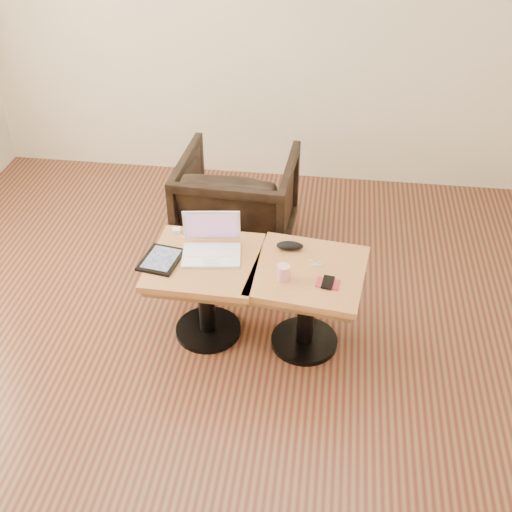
# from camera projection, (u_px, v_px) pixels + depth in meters

# --- Properties ---
(room_shell) EXTENTS (4.52, 4.52, 2.71)m
(room_shell) POSITION_uv_depth(u_px,v_px,m) (205.00, 150.00, 2.93)
(room_shell) COLOR #4D201A
(room_shell) RESTS_ON ground
(side_table_left) EXTENTS (0.62, 0.62, 0.55)m
(side_table_left) POSITION_uv_depth(u_px,v_px,m) (205.00, 278.00, 3.67)
(side_table_left) COLOR black
(side_table_left) RESTS_ON ground
(side_table_right) EXTENTS (0.68, 0.68, 0.55)m
(side_table_right) POSITION_uv_depth(u_px,v_px,m) (307.00, 289.00, 3.60)
(side_table_right) COLOR black
(side_table_right) RESTS_ON ground
(laptop) EXTENTS (0.36, 0.31, 0.23)m
(laptop) POSITION_uv_depth(u_px,v_px,m) (211.00, 246.00, 3.62)
(laptop) COLOR white
(laptop) RESTS_ON side_table_left
(tablet) EXTENTS (0.24, 0.28, 0.02)m
(tablet) POSITION_uv_depth(u_px,v_px,m) (161.00, 260.00, 3.57)
(tablet) COLOR black
(tablet) RESTS_ON side_table_left
(charging_adapter) EXTENTS (0.06, 0.06, 0.03)m
(charging_adapter) POSITION_uv_depth(u_px,v_px,m) (177.00, 231.00, 3.80)
(charging_adapter) COLOR white
(charging_adapter) RESTS_ON side_table_left
(glasses_case) EXTENTS (0.16, 0.08, 0.05)m
(glasses_case) POSITION_uv_depth(u_px,v_px,m) (290.00, 246.00, 3.66)
(glasses_case) COLOR black
(glasses_case) RESTS_ON side_table_right
(striped_cup) EXTENTS (0.08, 0.08, 0.09)m
(striped_cup) POSITION_uv_depth(u_px,v_px,m) (283.00, 273.00, 3.42)
(striped_cup) COLOR #F55371
(striped_cup) RESTS_ON side_table_right
(earbuds_tangle) EXTENTS (0.08, 0.05, 0.02)m
(earbuds_tangle) POSITION_uv_depth(u_px,v_px,m) (316.00, 263.00, 3.55)
(earbuds_tangle) COLOR white
(earbuds_tangle) RESTS_ON side_table_right
(phone_on_sleeve) EXTENTS (0.13, 0.12, 0.02)m
(phone_on_sleeve) POSITION_uv_depth(u_px,v_px,m) (328.00, 283.00, 3.41)
(phone_on_sleeve) COLOR #A22639
(phone_on_sleeve) RESTS_ON side_table_right
(armchair) EXTENTS (0.80, 0.82, 0.71)m
(armchair) POSITION_uv_depth(u_px,v_px,m) (238.00, 203.00, 4.45)
(armchair) COLOR black
(armchair) RESTS_ON ground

